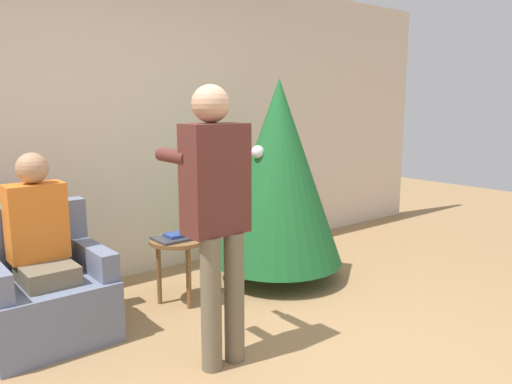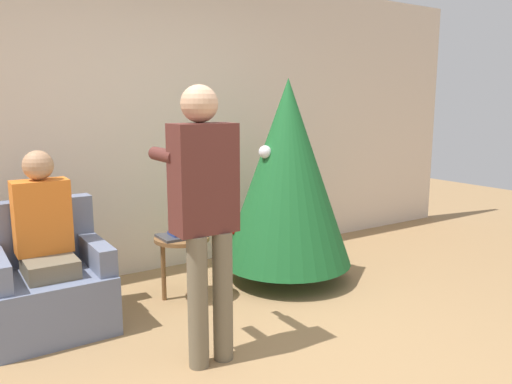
{
  "view_description": "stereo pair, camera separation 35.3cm",
  "coord_description": "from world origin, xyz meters",
  "px_view_note": "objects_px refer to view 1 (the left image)",
  "views": [
    {
      "loc": [
        -1.85,
        -1.84,
        1.53
      ],
      "look_at": [
        0.34,
        0.86,
        0.91
      ],
      "focal_mm": 35.0,
      "sensor_mm": 36.0,
      "label": 1
    },
    {
      "loc": [
        -1.57,
        -2.05,
        1.53
      ],
      "look_at": [
        0.34,
        0.86,
        0.91
      ],
      "focal_mm": 35.0,
      "sensor_mm": 36.0,
      "label": 2
    }
  ],
  "objects_px": {
    "person_standing": "(216,203)",
    "armchair": "(44,293)",
    "side_stool": "(178,249)",
    "person_seated": "(41,240)",
    "christmas_tree": "(278,172)"
  },
  "relations": [
    {
      "from": "person_standing",
      "to": "side_stool",
      "type": "relative_size",
      "value": 3.2
    },
    {
      "from": "person_standing",
      "to": "armchair",
      "type": "bearing_deg",
      "value": 125.32
    },
    {
      "from": "christmas_tree",
      "to": "person_seated",
      "type": "distance_m",
      "value": 1.96
    },
    {
      "from": "armchair",
      "to": "person_seated",
      "type": "bearing_deg",
      "value": -90.0
    },
    {
      "from": "christmas_tree",
      "to": "armchair",
      "type": "relative_size",
      "value": 2.02
    },
    {
      "from": "christmas_tree",
      "to": "side_stool",
      "type": "distance_m",
      "value": 1.09
    },
    {
      "from": "armchair",
      "to": "side_stool",
      "type": "xyz_separation_m",
      "value": [
        0.97,
        -0.07,
        0.13
      ]
    },
    {
      "from": "side_stool",
      "to": "armchair",
      "type": "bearing_deg",
      "value": 176.04
    },
    {
      "from": "armchair",
      "to": "person_standing",
      "type": "xyz_separation_m",
      "value": [
        0.7,
        -0.99,
        0.67
      ]
    },
    {
      "from": "person_seated",
      "to": "side_stool",
      "type": "distance_m",
      "value": 1.0
    },
    {
      "from": "armchair",
      "to": "side_stool",
      "type": "height_order",
      "value": "armchair"
    },
    {
      "from": "christmas_tree",
      "to": "person_seated",
      "type": "relative_size",
      "value": 1.42
    },
    {
      "from": "christmas_tree",
      "to": "side_stool",
      "type": "xyz_separation_m",
      "value": [
        -0.96,
        0.07,
        -0.52
      ]
    },
    {
      "from": "armchair",
      "to": "person_seated",
      "type": "height_order",
      "value": "person_seated"
    },
    {
      "from": "christmas_tree",
      "to": "armchair",
      "type": "bearing_deg",
      "value": 175.99
    }
  ]
}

